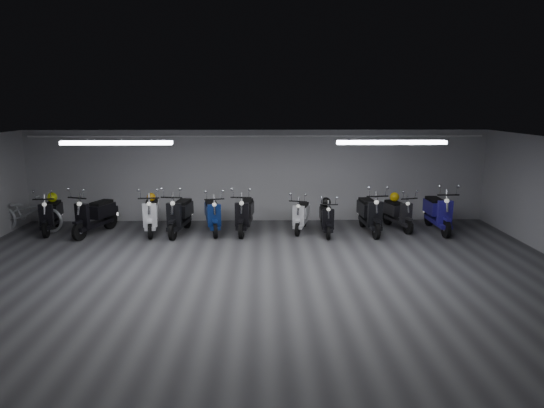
{
  "coord_description": "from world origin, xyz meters",
  "views": [
    {
      "loc": [
        0.16,
        -9.44,
        3.58
      ],
      "look_at": [
        0.4,
        2.5,
        1.05
      ],
      "focal_mm": 31.47,
      "sensor_mm": 36.0,
      "label": 1
    }
  ],
  "objects_px": {
    "scooter_2": "(151,209)",
    "scooter_9": "(398,208)",
    "scooter_3": "(180,209)",
    "scooter_4": "(213,210)",
    "helmet_3": "(326,202)",
    "helmet_0": "(52,197)",
    "helmet_1": "(394,197)",
    "scooter_0": "(51,209)",
    "helmet_2": "(151,197)",
    "scooter_6": "(301,210)",
    "scooter_10": "(438,206)",
    "scooter_8": "(370,208)",
    "scooter_1": "(94,209)",
    "scooter_7": "(327,214)",
    "bicycle": "(27,208)",
    "scooter_5": "(245,208)"
  },
  "relations": [
    {
      "from": "scooter_6",
      "to": "helmet_1",
      "type": "xyz_separation_m",
      "value": [
        2.75,
        0.36,
        0.31
      ]
    },
    {
      "from": "scooter_4",
      "to": "scooter_6",
      "type": "height_order",
      "value": "scooter_4"
    },
    {
      "from": "scooter_4",
      "to": "helmet_2",
      "type": "distance_m",
      "value": 1.79
    },
    {
      "from": "scooter_2",
      "to": "scooter_8",
      "type": "bearing_deg",
      "value": -9.81
    },
    {
      "from": "scooter_4",
      "to": "helmet_1",
      "type": "distance_m",
      "value": 5.27
    },
    {
      "from": "helmet_0",
      "to": "helmet_2",
      "type": "height_order",
      "value": "helmet_0"
    },
    {
      "from": "scooter_3",
      "to": "scooter_0",
      "type": "bearing_deg",
      "value": -175.46
    },
    {
      "from": "scooter_2",
      "to": "scooter_9",
      "type": "xyz_separation_m",
      "value": [
        7.01,
        0.25,
        -0.07
      ]
    },
    {
      "from": "scooter_3",
      "to": "scooter_4",
      "type": "relative_size",
      "value": 1.08
    },
    {
      "from": "scooter_8",
      "to": "helmet_1",
      "type": "height_order",
      "value": "scooter_8"
    },
    {
      "from": "scooter_2",
      "to": "scooter_4",
      "type": "relative_size",
      "value": 1.04
    },
    {
      "from": "scooter_6",
      "to": "bicycle",
      "type": "xyz_separation_m",
      "value": [
        -7.75,
        0.1,
        0.07
      ]
    },
    {
      "from": "scooter_2",
      "to": "helmet_3",
      "type": "height_order",
      "value": "scooter_2"
    },
    {
      "from": "scooter_5",
      "to": "scooter_6",
      "type": "relative_size",
      "value": 1.16
    },
    {
      "from": "scooter_8",
      "to": "scooter_7",
      "type": "bearing_deg",
      "value": -177.77
    },
    {
      "from": "scooter_1",
      "to": "scooter_6",
      "type": "bearing_deg",
      "value": 22.59
    },
    {
      "from": "scooter_10",
      "to": "scooter_7",
      "type": "bearing_deg",
      "value": -176.23
    },
    {
      "from": "helmet_2",
      "to": "scooter_6",
      "type": "bearing_deg",
      "value": -1.89
    },
    {
      "from": "scooter_1",
      "to": "helmet_1",
      "type": "xyz_separation_m",
      "value": [
        8.49,
        0.6,
        0.2
      ]
    },
    {
      "from": "scooter_10",
      "to": "scooter_8",
      "type": "bearing_deg",
      "value": -177.43
    },
    {
      "from": "scooter_3",
      "to": "scooter_8",
      "type": "xyz_separation_m",
      "value": [
        5.3,
        -0.01,
        0.01
      ]
    },
    {
      "from": "scooter_7",
      "to": "helmet_3",
      "type": "bearing_deg",
      "value": 90.0
    },
    {
      "from": "scooter_9",
      "to": "helmet_3",
      "type": "distance_m",
      "value": 2.15
    },
    {
      "from": "scooter_1",
      "to": "helmet_2",
      "type": "bearing_deg",
      "value": 34.38
    },
    {
      "from": "scooter_2",
      "to": "scooter_9",
      "type": "distance_m",
      "value": 7.02
    },
    {
      "from": "scooter_0",
      "to": "scooter_8",
      "type": "height_order",
      "value": "scooter_8"
    },
    {
      "from": "scooter_1",
      "to": "scooter_7",
      "type": "height_order",
      "value": "scooter_1"
    },
    {
      "from": "scooter_3",
      "to": "helmet_0",
      "type": "xyz_separation_m",
      "value": [
        -3.69,
        0.49,
        0.24
      ]
    },
    {
      "from": "helmet_3",
      "to": "helmet_0",
      "type": "bearing_deg",
      "value": 176.98
    },
    {
      "from": "scooter_7",
      "to": "bicycle",
      "type": "height_order",
      "value": "bicycle"
    },
    {
      "from": "scooter_1",
      "to": "scooter_3",
      "type": "xyz_separation_m",
      "value": [
        2.35,
        0.02,
        0.0
      ]
    },
    {
      "from": "scooter_1",
      "to": "helmet_0",
      "type": "distance_m",
      "value": 1.46
    },
    {
      "from": "scooter_8",
      "to": "scooter_3",
      "type": "bearing_deg",
      "value": 176.08
    },
    {
      "from": "helmet_1",
      "to": "helmet_2",
      "type": "relative_size",
      "value": 1.12
    },
    {
      "from": "scooter_4",
      "to": "scooter_7",
      "type": "height_order",
      "value": "scooter_4"
    },
    {
      "from": "scooter_0",
      "to": "helmet_1",
      "type": "distance_m",
      "value": 9.81
    },
    {
      "from": "scooter_7",
      "to": "helmet_0",
      "type": "relative_size",
      "value": 5.61
    },
    {
      "from": "scooter_2",
      "to": "scooter_7",
      "type": "relative_size",
      "value": 1.17
    },
    {
      "from": "scooter_9",
      "to": "scooter_2",
      "type": "bearing_deg",
      "value": 167.14
    },
    {
      "from": "scooter_1",
      "to": "helmet_3",
      "type": "bearing_deg",
      "value": 21.11
    },
    {
      "from": "scooter_10",
      "to": "scooter_6",
      "type": "bearing_deg",
      "value": 177.73
    },
    {
      "from": "scooter_0",
      "to": "scooter_4",
      "type": "relative_size",
      "value": 0.99
    },
    {
      "from": "bicycle",
      "to": "helmet_2",
      "type": "relative_size",
      "value": 8.54
    },
    {
      "from": "scooter_1",
      "to": "helmet_2",
      "type": "relative_size",
      "value": 7.83
    },
    {
      "from": "scooter_3",
      "to": "helmet_3",
      "type": "distance_m",
      "value": 4.08
    },
    {
      "from": "scooter_9",
      "to": "helmet_1",
      "type": "height_order",
      "value": "scooter_9"
    },
    {
      "from": "scooter_6",
      "to": "helmet_2",
      "type": "height_order",
      "value": "scooter_6"
    },
    {
      "from": "scooter_7",
      "to": "scooter_8",
      "type": "distance_m",
      "value": 1.24
    },
    {
      "from": "scooter_2",
      "to": "scooter_8",
      "type": "xyz_separation_m",
      "value": [
        6.12,
        -0.11,
        0.04
      ]
    },
    {
      "from": "scooter_4",
      "to": "helmet_1",
      "type": "bearing_deg",
      "value": -6.73
    }
  ]
}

